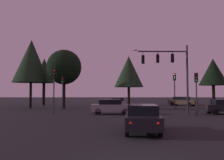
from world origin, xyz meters
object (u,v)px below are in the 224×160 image
at_px(traffic_signal_mast_arm, 170,66).
at_px(car_crossing_left, 111,106).
at_px(car_parked_lot, 118,102).
at_px(traffic_light_corner_left, 63,86).
at_px(tree_center_horizon, 31,61).
at_px(traffic_light_corner_right, 54,83).
at_px(traffic_light_median, 196,85).
at_px(tree_lot_edge, 44,71).
at_px(traffic_light_far_side, 175,84).
at_px(tree_right_cluster, 64,67).
at_px(tree_behind_sign, 129,72).
at_px(car_nearside_lane, 142,118).
at_px(car_far_lane, 182,101).
at_px(tree_left_far, 213,72).

bearing_deg(traffic_signal_mast_arm, car_crossing_left, -174.73).
bearing_deg(car_parked_lot, traffic_light_corner_left, -145.35).
xyz_separation_m(traffic_signal_mast_arm, car_crossing_left, (-6.27, -0.58, -4.19)).
relative_size(traffic_light_corner_left, tree_center_horizon, 0.43).
bearing_deg(traffic_light_corner_right, traffic_light_corner_left, 93.69).
bearing_deg(traffic_light_corner_right, car_parked_lot, 58.52).
xyz_separation_m(traffic_light_median, tree_lot_edge, (-20.22, 19.29, 3.12)).
height_order(traffic_light_far_side, tree_right_cluster, tree_right_cluster).
height_order(car_parked_lot, tree_behind_sign, tree_behind_sign).
relative_size(car_crossing_left, tree_lot_edge, 0.52).
distance_m(traffic_light_median, car_nearside_lane, 11.62).
distance_m(tree_behind_sign, tree_right_cluster, 14.29).
bearing_deg(car_parked_lot, tree_lot_edge, 149.28).
bearing_deg(tree_center_horizon, tree_behind_sign, 32.63).
bearing_deg(car_crossing_left, tree_right_cluster, 128.37).
relative_size(car_far_lane, tree_left_far, 0.59).
height_order(traffic_signal_mast_arm, car_parked_lot, traffic_signal_mast_arm).
bearing_deg(traffic_light_corner_left, traffic_signal_mast_arm, -20.08).
height_order(traffic_light_corner_left, car_crossing_left, traffic_light_corner_left).
distance_m(traffic_signal_mast_arm, tree_center_horizon, 20.05).
bearing_deg(traffic_light_far_side, tree_behind_sign, 111.38).
bearing_deg(car_crossing_left, traffic_light_corner_left, 139.98).
bearing_deg(car_crossing_left, car_far_lane, 53.25).
height_order(traffic_light_corner_left, tree_right_cluster, tree_right_cluster).
bearing_deg(traffic_light_corner_right, traffic_light_far_side, 26.56).
distance_m(traffic_light_corner_left, car_nearside_lane, 18.27).
bearing_deg(traffic_light_far_side, tree_center_horizon, 169.76).
bearing_deg(traffic_signal_mast_arm, tree_left_far, 54.41).
distance_m(tree_center_horizon, tree_lot_edge, 8.08).
bearing_deg(tree_right_cluster, tree_lot_edge, 120.47).
distance_m(traffic_signal_mast_arm, car_parked_lot, 11.54).
distance_m(traffic_light_median, tree_right_cluster, 18.04).
bearing_deg(traffic_signal_mast_arm, tree_lot_edge, 137.10).
relative_size(car_far_lane, tree_right_cluster, 0.57).
distance_m(traffic_light_far_side, tree_center_horizon, 20.24).
bearing_deg(traffic_signal_mast_arm, tree_center_horizon, 153.30).
bearing_deg(tree_behind_sign, tree_center_horizon, -147.37).
bearing_deg(traffic_light_median, car_crossing_left, 168.26).
xyz_separation_m(traffic_signal_mast_arm, tree_behind_sign, (-3.26, 18.32, 1.03)).
bearing_deg(tree_lot_edge, tree_center_horizon, -86.70).
relative_size(traffic_light_median, car_far_lane, 0.88).
relative_size(traffic_light_corner_left, traffic_light_median, 1.04).
height_order(traffic_light_median, tree_lot_edge, tree_lot_edge).
relative_size(traffic_light_corner_right, car_far_lane, 0.98).
relative_size(tree_behind_sign, tree_lot_edge, 1.07).
distance_m(car_crossing_left, car_parked_lot, 9.94).
relative_size(tree_behind_sign, tree_left_far, 1.13).
bearing_deg(car_parked_lot, traffic_light_far_side, -28.56).
bearing_deg(car_parked_lot, tree_center_horizon, -178.43).
height_order(traffic_light_median, tree_center_horizon, tree_center_horizon).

